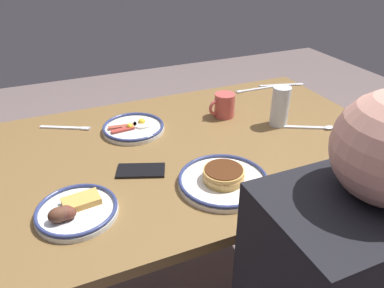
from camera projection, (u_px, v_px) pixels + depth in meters
name	position (u px, v px, depth m)	size (l,w,h in m)	color
ground_plane	(200.00, 288.00, 1.64)	(6.00, 6.00, 0.00)	#6A5A58
dining_table	(202.00, 172.00, 1.32)	(1.31, 0.88, 0.76)	brown
plate_near_main	(133.00, 128.00, 1.32)	(0.22, 0.22, 0.04)	silver
plate_center_pancakes	(223.00, 179.00, 1.04)	(0.26, 0.26, 0.05)	white
plate_far_companion	(75.00, 211.00, 0.92)	(0.21, 0.21, 0.05)	white
coffee_mug	(224.00, 105.00, 1.41)	(0.11, 0.08, 0.09)	#BF4C47
drinking_glass	(280.00, 108.00, 1.34)	(0.07, 0.07, 0.15)	silver
cell_phone	(141.00, 171.00, 1.10)	(0.14, 0.07, 0.01)	black
fork_near	(66.00, 128.00, 1.34)	(0.18, 0.10, 0.01)	silver
fork_far	(256.00, 89.00, 1.67)	(0.20, 0.02, 0.01)	silver
butter_knife	(282.00, 85.00, 1.72)	(0.21, 0.07, 0.01)	silver
tea_spoon	(314.00, 127.00, 1.34)	(0.18, 0.10, 0.01)	silver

